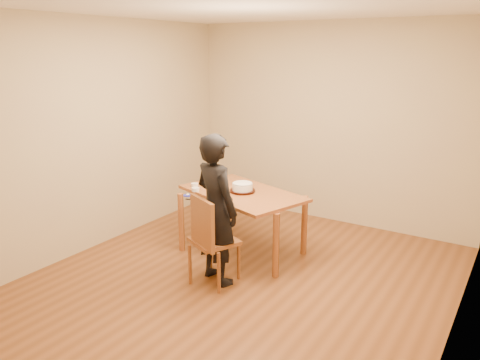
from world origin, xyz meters
The scene contains 16 objects.
room_shell centered at (0.00, 0.34, 1.35)m, with size 4.00×4.50×2.70m.
dining_table centered at (-0.37, 0.63, 0.73)m, with size 1.41×0.84×0.04m, color brown.
dining_chair centered at (-0.22, -0.14, 0.45)m, with size 0.42×0.42×0.04m, color brown.
cake_plate centered at (-0.37, 0.63, 0.76)m, with size 0.29×0.29×0.02m, color #AF240B.
cake centered at (-0.37, 0.63, 0.81)m, with size 0.23×0.23×0.07m, color white.
frosting_dome centered at (-0.37, 0.63, 0.86)m, with size 0.23×0.23×0.03m, color white.
frosting_tub centered at (-0.45, 0.26, 0.78)m, with size 0.08×0.08×0.07m, color white.
frosting_lid centered at (-0.81, 0.17, 0.75)m, with size 0.10×0.10×0.01m, color #191FA7.
frosting_dollop centered at (-0.81, 0.17, 0.77)m, with size 0.04×0.04×0.02m, color white.
ramekin_green centered at (-0.84, 0.36, 0.77)m, with size 0.09×0.09×0.04m, color white.
ramekin_yellow centered at (-0.89, 0.59, 0.77)m, with size 0.07×0.07×0.04m, color white.
ramekin_multi centered at (-0.97, 0.51, 0.77)m, with size 0.08×0.08×0.04m, color white.
candy_box_pink centered at (-1.05, 0.99, 0.76)m, with size 0.13×0.06×0.02m, color #D03163.
candy_box_green centered at (-1.06, 1.00, 0.78)m, with size 0.12×0.06×0.02m, color green.
spatula centered at (-0.67, 0.08, 0.75)m, with size 0.16×0.02×0.01m, color black.
person centered at (-0.22, -0.10, 0.77)m, with size 0.56×0.37×1.55m, color black.
Camera 1 is at (2.36, -3.72, 2.31)m, focal length 35.00 mm.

